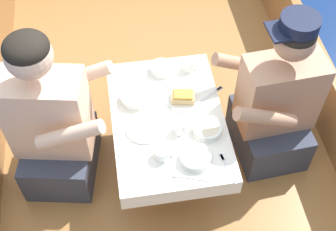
{
  "coord_description": "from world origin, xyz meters",
  "views": [
    {
      "loc": [
        -0.22,
        -1.56,
        2.67
      ],
      "look_at": [
        0.0,
        -0.13,
        0.81
      ],
      "focal_mm": 50.0,
      "sensor_mm": 36.0,
      "label": 1
    }
  ],
  "objects": [
    {
      "name": "coffee_cup_center",
      "position": [
        0.04,
        -0.22,
        0.82
      ],
      "size": [
        0.09,
        0.06,
        0.06
      ],
      "color": "silver",
      "rests_on": "cockpit_table"
    },
    {
      "name": "bowl_port_near",
      "position": [
        -0.15,
        0.01,
        0.81
      ],
      "size": [
        0.15,
        0.15,
        0.04
      ],
      "color": "silver",
      "rests_on": "cockpit_table"
    },
    {
      "name": "utensil_fork_starboard",
      "position": [
        0.23,
        -0.46,
        0.79
      ],
      "size": [
        0.05,
        0.17,
        0.0
      ],
      "rotation": [
        0.0,
        0.0,
        1.78
      ],
      "color": "silver",
      "rests_on": "cockpit_table"
    },
    {
      "name": "bowl_starboard_near",
      "position": [
        0.01,
        0.2,
        0.81
      ],
      "size": [
        0.12,
        0.12,
        0.04
      ],
      "color": "silver",
      "rests_on": "cockpit_table"
    },
    {
      "name": "gunwale_starboard",
      "position": [
        0.97,
        0.0,
        0.54
      ],
      "size": [
        0.06,
        3.73,
        0.38
      ],
      "primitive_type": "cube",
      "color": "#936033",
      "rests_on": "boat_deck"
    },
    {
      "name": "person_starboard",
      "position": [
        0.58,
        -0.1,
        0.74
      ],
      "size": [
        0.54,
        0.47,
        0.98
      ],
      "rotation": [
        0.0,
        0.0,
        3.21
      ],
      "color": "#333847",
      "rests_on": "boat_deck"
    },
    {
      "name": "utensil_fork_port",
      "position": [
        0.26,
        -0.01,
        0.79
      ],
      "size": [
        0.16,
        0.1,
        0.0
      ],
      "rotation": [
        0.0,
        0.0,
        0.54
      ],
      "color": "silver",
      "rests_on": "cockpit_table"
    },
    {
      "name": "coffee_cup_starboard",
      "position": [
        -0.06,
        -0.35,
        0.82
      ],
      "size": [
        0.11,
        0.08,
        0.06
      ],
      "color": "silver",
      "rests_on": "cockpit_table"
    },
    {
      "name": "plate_sandwich",
      "position": [
        0.1,
        -0.03,
        0.79
      ],
      "size": [
        0.18,
        0.18,
        0.01
      ],
      "color": "silver",
      "rests_on": "cockpit_table"
    },
    {
      "name": "person_port",
      "position": [
        -0.58,
        -0.07,
        0.77
      ],
      "size": [
        0.58,
        0.52,
        1.02
      ],
      "rotation": [
        0.0,
        0.0,
        -0.19
      ],
      "color": "#333847",
      "rests_on": "boat_deck"
    },
    {
      "name": "utensil_spoon_port",
      "position": [
        0.02,
        -0.48,
        0.79
      ],
      "size": [
        0.17,
        0.07,
        0.01
      ],
      "rotation": [
        0.0,
        0.0,
        2.8
      ],
      "color": "silver",
      "rests_on": "cockpit_table"
    },
    {
      "name": "sandwich",
      "position": [
        0.1,
        -0.03,
        0.82
      ],
      "size": [
        0.13,
        0.1,
        0.05
      ],
      "rotation": [
        0.0,
        0.0,
        -0.19
      ],
      "color": "tan",
      "rests_on": "plate_sandwich"
    },
    {
      "name": "coffee_cup_port",
      "position": [
        0.16,
        0.19,
        0.82
      ],
      "size": [
        0.1,
        0.07,
        0.06
      ],
      "color": "silver",
      "rests_on": "cockpit_table"
    },
    {
      "name": "bowl_port_far",
      "position": [
        0.18,
        -0.25,
        0.81
      ],
      "size": [
        0.15,
        0.15,
        0.04
      ],
      "color": "silver",
      "rests_on": "cockpit_table"
    },
    {
      "name": "plate_bread",
      "position": [
        -0.12,
        -0.18,
        0.79
      ],
      "size": [
        0.2,
        0.2,
        0.01
      ],
      "color": "silver",
      "rests_on": "cockpit_table"
    },
    {
      "name": "cockpit_table",
      "position": [
        0.0,
        -0.13,
        0.74
      ],
      "size": [
        0.57,
        0.84,
        0.44
      ],
      "color": "#B2B2B7",
      "rests_on": "boat_deck"
    },
    {
      "name": "boat_deck",
      "position": [
        0.0,
        0.0,
        0.18
      ],
      "size": [
        2.0,
        3.73,
        0.35
      ],
      "primitive_type": "cube",
      "color": "#9E6B38",
      "rests_on": "ground_plane"
    },
    {
      "name": "bowl_center_far",
      "position": [
        0.09,
        -0.4,
        0.81
      ],
      "size": [
        0.15,
        0.15,
        0.04
      ],
      "color": "silver",
      "rests_on": "cockpit_table"
    },
    {
      "name": "ground_plane",
      "position": [
        0.0,
        0.0,
        0.0
      ],
      "size": [
        60.0,
        60.0,
        0.0
      ],
      "primitive_type": "plane",
      "color": "navy"
    }
  ]
}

